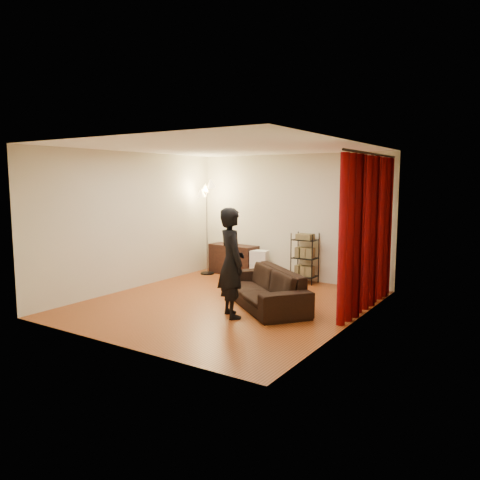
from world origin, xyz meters
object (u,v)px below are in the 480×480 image
Objects in this scene: storage_boxes at (259,264)px; wire_shelf at (305,258)px; person at (231,263)px; media_cabinet at (234,260)px; floor_lamp at (207,229)px; sofa at (263,287)px.

wire_shelf is at bearing 6.20° from storage_boxes.
person reaches higher than wire_shelf.
storage_boxes is (-1.12, 2.75, -0.55)m from person.
person reaches higher than media_cabinet.
media_cabinet is at bearing 165.56° from wire_shelf.
floor_lamp reaches higher than wire_shelf.
wire_shelf is (-0.17, 2.02, 0.21)m from sofa.
wire_shelf is 0.51× the size of floor_lamp.
storage_boxes is (0.72, -0.06, -0.03)m from media_cabinet.
sofa is 1.87× the size of media_cabinet.
person is (-0.10, -0.84, 0.55)m from sofa.
storage_boxes is (-1.21, 1.91, -0.01)m from sofa.
wire_shelf is at bearing 133.59° from sofa.
person is 0.83× the size of floor_lamp.
person is 1.64× the size of wire_shelf.
floor_lamp is (-1.25, -0.25, 0.73)m from storage_boxes.
sofa is at bearing -58.54° from person.
sofa is 1.05× the size of floor_lamp.
floor_lamp is at bearing -143.77° from media_cabinet.
floor_lamp is at bearing -175.39° from sofa.
sofa is 2.06× the size of wire_shelf.
floor_lamp is at bearing -168.83° from storage_boxes.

